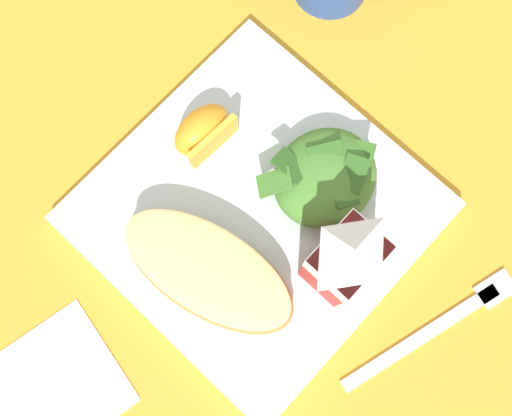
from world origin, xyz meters
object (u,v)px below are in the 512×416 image
paper_napkin (57,385)px  metal_fork (444,323)px  white_plate (256,212)px  green_salad_pile (325,177)px  cheesy_pizza_bread (208,270)px  milk_carton (345,259)px  orange_wedge_front (203,131)px

paper_napkin → metal_fork: bearing=141.9°
white_plate → green_salad_pile: bearing=155.8°
cheesy_pizza_bread → paper_napkin: size_ratio=1.66×
cheesy_pizza_bread → green_salad_pile: size_ratio=1.68×
cheesy_pizza_bread → paper_napkin: bearing=-11.1°
green_salad_pile → paper_napkin: size_ratio=0.99×
white_plate → paper_napkin: size_ratio=2.55×
cheesy_pizza_bread → green_salad_pile: green_salad_pile is taller
green_salad_pile → milk_carton: (0.05, 0.06, 0.04)m
white_plate → paper_napkin: 0.24m
orange_wedge_front → paper_napkin: size_ratio=0.56×
green_salad_pile → metal_fork: (0.02, 0.17, -0.03)m
white_plate → cheesy_pizza_bread: cheesy_pizza_bread is taller
cheesy_pizza_bread → orange_wedge_front: bearing=-133.8°
paper_napkin → orange_wedge_front: bearing=-166.6°
milk_carton → paper_napkin: (0.25, -0.11, -0.07)m
white_plate → milk_carton: bearing=96.6°
green_salad_pile → milk_carton: milk_carton is taller
metal_fork → green_salad_pile: bearing=-96.6°
milk_carton → metal_fork: (-0.03, 0.11, -0.07)m
orange_wedge_front → metal_fork: orange_wedge_front is taller
green_salad_pile → orange_wedge_front: (0.04, -0.11, -0.00)m
cheesy_pizza_bread → metal_fork: size_ratio=0.98×
green_salad_pile → orange_wedge_front: bearing=-68.7°
paper_napkin → metal_fork: metal_fork is taller
cheesy_pizza_bread → white_plate: bearing=-172.8°
cheesy_pizza_bread → metal_fork: (-0.11, 0.19, -0.03)m
milk_carton → orange_wedge_front: (-0.01, -0.18, -0.04)m
white_plate → cheesy_pizza_bread: 0.08m
milk_carton → orange_wedge_front: 0.18m
milk_carton → paper_napkin: milk_carton is taller
white_plate → green_salad_pile: (-0.06, 0.03, 0.03)m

